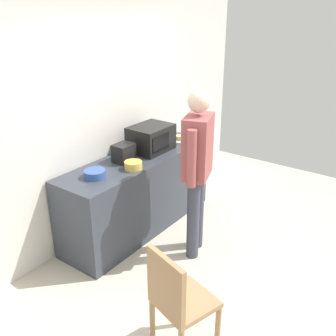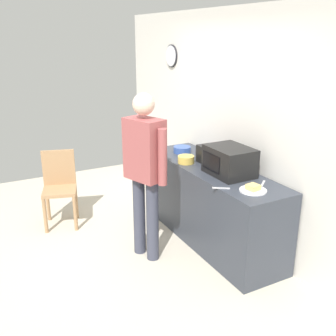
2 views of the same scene
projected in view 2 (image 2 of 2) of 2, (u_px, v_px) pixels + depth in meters
ground_plane at (109, 260)px, 4.24m from camera, size 6.00×6.00×0.00m
back_wall at (234, 126)px, 4.54m from camera, size 5.40×0.13×2.60m
kitchen_counter at (211, 204)px, 4.53m from camera, size 2.07×0.62×0.90m
microwave at (229, 161)px, 4.12m from camera, size 0.50×0.39×0.30m
sandwich_plate at (253, 189)px, 3.72m from camera, size 0.26×0.26×0.07m
salad_bowl at (182, 150)px, 4.93m from camera, size 0.22×0.22×0.08m
cereal_bowl at (186, 159)px, 4.52m from camera, size 0.19×0.19×0.08m
toaster at (207, 154)px, 4.52m from camera, size 0.22×0.18×0.20m
fork_utensil at (263, 183)px, 3.90m from camera, size 0.12×0.14×0.01m
spoon_utensil at (221, 188)px, 3.78m from camera, size 0.11×0.15×0.01m
person_standing at (145, 165)px, 4.00m from camera, size 0.56×0.36×1.77m
wooden_chair at (60, 184)px, 4.93m from camera, size 0.50×0.50×0.94m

